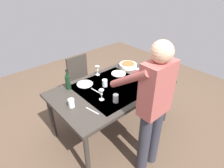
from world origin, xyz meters
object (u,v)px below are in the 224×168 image
Objects in this scene: person_server at (153,105)px; water_cup_far_right at (138,72)px; wine_glass_left at (97,69)px; water_cup_far_left at (105,83)px; dining_table at (112,91)px; wine_glass_right at (101,93)px; water_cup_near_left at (71,103)px; dinner_plate_near at (119,74)px; serving_bowl_pasta at (128,65)px; wine_bottle at (68,82)px; dinner_plate_far at (85,84)px; water_cup_near_right at (116,98)px; chair_near at (81,78)px.

person_server is 1.01m from water_cup_far_right.
wine_glass_left is 1.44× the size of water_cup_far_left.
dining_table is 0.37m from wine_glass_right.
water_cup_near_left is 1.03m from dinner_plate_near.
person_server is 11.19× the size of wine_glass_left.
person_server reaches higher than serving_bowl_pasta.
water_cup_far_right is at bearing 72.20° from serving_bowl_pasta.
wine_glass_right is at bearing 25.09° from dining_table.
wine_bottle is at bearing -37.54° from dining_table.
wine_glass_left is at bearing -111.06° from water_cup_far_left.
water_cup_far_left reaches higher than dinner_plate_far.
wine_bottle is 2.70× the size of water_cup_near_right.
chair_near is 0.78m from dinner_plate_near.
wine_glass_right is 0.33m from water_cup_far_left.
serving_bowl_pasta is (-1.12, 0.07, -0.08)m from wine_bottle.
wine_glass_right is (0.37, 0.56, 0.00)m from wine_glass_left.
dinner_plate_near is (-0.64, -0.37, -0.10)m from wine_glass_right.
wine_bottle is 1.96× the size of wine_glass_right.
person_server is (0.14, 1.68, 0.43)m from chair_near.
chair_near is 8.30× the size of water_cup_near_left.
dining_table is 0.16m from water_cup_far_left.
water_cup_far_right reaches higher than water_cup_far_left.
water_cup_far_right reaches higher than dining_table.
wine_bottle is at bearing -70.36° from wine_glass_right.
chair_near reaches higher than dinner_plate_far.
serving_bowl_pasta reaches higher than dinner_plate_far.
water_cup_far_right is (-0.53, 0.01, 0.12)m from dining_table.
wine_glass_left reaches higher than water_cup_far_left.
wine_glass_right is 0.47m from dinner_plate_far.
chair_near reaches higher than water_cup_far_left.
wine_bottle is at bearing -66.95° from water_cup_near_right.
serving_bowl_pasta is at bearing -107.80° from water_cup_far_right.
chair_near is 0.60m from wine_glass_left.
water_cup_near_right is 1.03m from serving_bowl_pasta.
wine_glass_right reaches higher than water_cup_far_left.
person_server reaches higher than dinner_plate_near.
water_cup_near_left is at bearing 30.82° from wine_glass_left.
wine_glass_right is (0.30, 0.14, 0.17)m from dining_table.
dinner_plate_far is at bearing -22.24° from water_cup_far_right.
wine_bottle reaches higher than water_cup_near_right.
serving_bowl_pasta is (-0.59, 0.60, 0.28)m from chair_near.
wine_glass_left is (-0.02, 0.48, 0.35)m from chair_near.
dinner_plate_near is (-0.44, -1.01, -0.18)m from person_server.
water_cup_near_left is 1.20m from water_cup_far_right.
person_server is 5.71× the size of wine_bottle.
water_cup_far_left is 0.43m from dinner_plate_near.
water_cup_near_left is at bearing 13.74° from serving_bowl_pasta.
wine_bottle reaches higher than serving_bowl_pasta.
water_cup_near_left is 0.48× the size of dinner_plate_far.
chair_near is at bearing -92.81° from dining_table.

